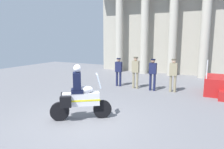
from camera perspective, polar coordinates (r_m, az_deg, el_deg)
ground_plane at (r=7.12m, az=-8.46°, el=-12.80°), size 28.00×28.00×0.00m
colonnade_backdrop at (r=16.92m, az=13.32°, el=14.00°), size 10.44×1.47×7.84m
officer_in_row_0 at (r=11.97m, az=1.86°, el=1.35°), size 0.39×0.24×1.65m
officer_in_row_1 at (r=11.45m, az=6.55°, el=1.28°), size 0.39×0.24×1.77m
officer_in_row_2 at (r=11.08m, az=11.25°, el=0.67°), size 0.39×0.24×1.70m
officer_in_row_3 at (r=11.04m, az=16.66°, el=0.48°), size 0.39×0.24×1.73m
motorcycle_with_rider at (r=7.07m, az=-9.17°, el=-6.17°), size 1.76×1.34×1.90m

